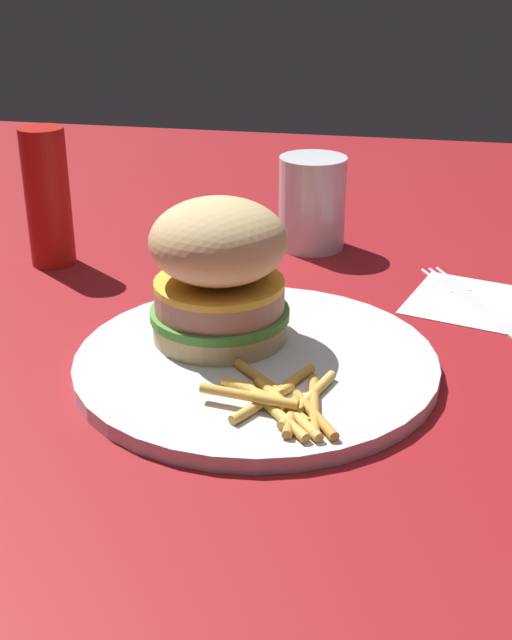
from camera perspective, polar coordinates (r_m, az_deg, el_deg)
ground_plane at (r=0.67m, az=-1.97°, el=-2.27°), size 1.60×1.60×0.00m
plate at (r=0.65m, az=0.00°, el=-2.90°), size 0.28×0.28×0.01m
sandwich at (r=0.65m, az=-2.51°, el=3.36°), size 0.11×0.11×0.11m
fries_pile at (r=0.58m, az=1.85°, el=-5.48°), size 0.10×0.10×0.01m
napkin at (r=0.79m, az=14.42°, el=1.21°), size 0.14×0.14×0.00m
fork at (r=0.79m, az=14.38°, el=1.42°), size 0.09×0.16×0.00m
drink_glass at (r=0.89m, az=3.78°, el=7.46°), size 0.07×0.07×0.10m
ketchup_bottle at (r=0.86m, az=-13.84°, el=8.00°), size 0.04×0.04×0.14m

